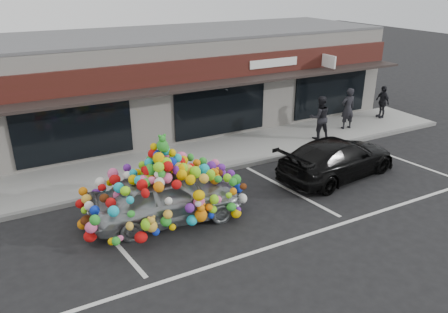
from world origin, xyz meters
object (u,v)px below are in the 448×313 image
toy_car (166,192)px  pedestrian_b (320,118)px  pedestrian_a (348,108)px  pedestrian_c (382,102)px  black_sedan (338,158)px

toy_car → pedestrian_b: toy_car is taller
pedestrian_a → pedestrian_c: size_ratio=1.19×
toy_car → pedestrian_c: 13.34m
black_sedan → pedestrian_b: 3.51m
toy_car → pedestrian_a: 10.65m
pedestrian_a → pedestrian_b: size_ratio=1.01×
toy_car → pedestrian_b: (8.09, 3.05, 0.17)m
pedestrian_b → toy_car: bearing=36.4°
toy_car → black_sedan: size_ratio=1.01×
toy_car → pedestrian_c: bearing=-66.1°
pedestrian_a → pedestrian_c: pedestrian_a is taller
black_sedan → pedestrian_b: (1.68, 3.05, 0.39)m
black_sedan → pedestrian_b: pedestrian_b is taller
black_sedan → pedestrian_c: (6.33, 3.98, 0.24)m
pedestrian_c → pedestrian_a: bearing=-69.6°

